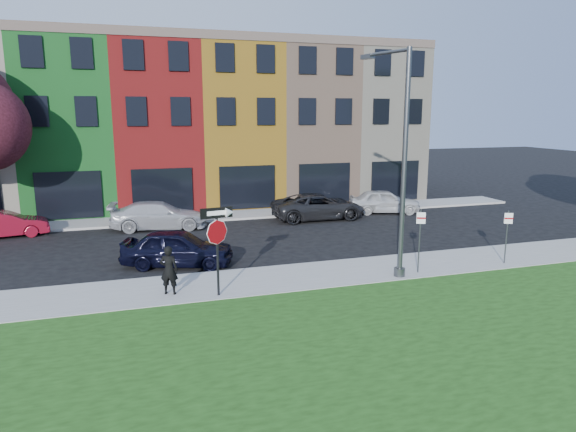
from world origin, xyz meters
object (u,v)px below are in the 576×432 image
object	(u,v)px
man	(169,270)
sedan_near	(178,248)
street_lamp	(400,165)
stop_sign	(217,233)

from	to	relation	value
man	sedan_near	distance (m)	3.53
sedan_near	street_lamp	world-z (taller)	street_lamp
stop_sign	man	size ratio (longest dim) A/B	1.79
man	sedan_near	size ratio (longest dim) A/B	0.35
stop_sign	sedan_near	bearing A→B (deg)	95.33
stop_sign	street_lamp	xyz separation A→B (m)	(6.56, 0.22, 1.96)
street_lamp	sedan_near	bearing A→B (deg)	137.90
stop_sign	street_lamp	distance (m)	6.85
man	stop_sign	bearing A→B (deg)	178.51
stop_sign	man	bearing A→B (deg)	150.68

